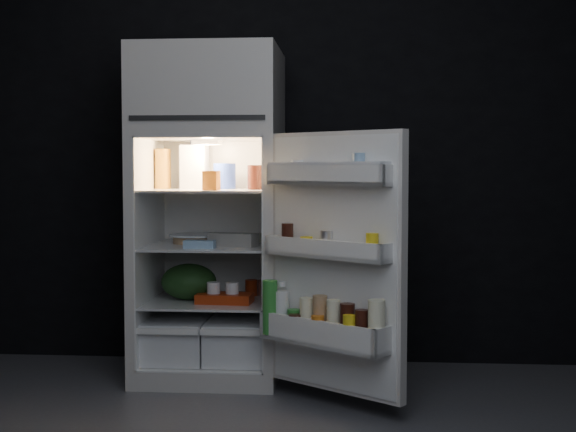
# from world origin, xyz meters

# --- Properties ---
(wall_back) EXTENTS (4.00, 0.00, 2.70)m
(wall_back) POSITION_xyz_m (0.00, 1.70, 1.35)
(wall_back) COLOR black
(wall_back) RESTS_ON ground
(refrigerator) EXTENTS (0.76, 0.71, 1.78)m
(refrigerator) POSITION_xyz_m (-0.16, 1.32, 0.96)
(refrigerator) COLOR silver
(refrigerator) RESTS_ON ground
(fridge_door) EXTENTS (0.69, 0.59, 1.22)m
(fridge_door) POSITION_xyz_m (0.52, 0.72, 0.67)
(fridge_door) COLOR silver
(fridge_door) RESTS_ON ground
(milk_jug) EXTENTS (0.14, 0.14, 0.24)m
(milk_jug) POSITION_xyz_m (-0.26, 1.37, 1.15)
(milk_jug) COLOR white
(milk_jug) RESTS_ON refrigerator
(mayo_jar) EXTENTS (0.16, 0.16, 0.14)m
(mayo_jar) POSITION_xyz_m (-0.09, 1.36, 1.10)
(mayo_jar) COLOR #203AB1
(mayo_jar) RESTS_ON refrigerator
(jam_jar) EXTENTS (0.10, 0.10, 0.13)m
(jam_jar) POSITION_xyz_m (0.10, 1.25, 1.09)
(jam_jar) COLOR black
(jam_jar) RESTS_ON refrigerator
(amber_bottle) EXTENTS (0.11, 0.11, 0.22)m
(amber_bottle) POSITION_xyz_m (-0.44, 1.37, 1.14)
(amber_bottle) COLOR #C07D1E
(amber_bottle) RESTS_ON refrigerator
(small_carton) EXTENTS (0.09, 0.07, 0.10)m
(small_carton) POSITION_xyz_m (-0.12, 1.11, 1.08)
(small_carton) COLOR orange
(small_carton) RESTS_ON refrigerator
(egg_carton) EXTENTS (0.28, 0.17, 0.07)m
(egg_carton) POSITION_xyz_m (-0.02, 1.19, 0.76)
(egg_carton) COLOR gray
(egg_carton) RESTS_ON refrigerator
(pie) EXTENTS (0.34, 0.34, 0.04)m
(pie) POSITION_xyz_m (-0.24, 1.36, 0.75)
(pie) COLOR tan
(pie) RESTS_ON refrigerator
(flat_package) EXTENTS (0.16, 0.08, 0.04)m
(flat_package) POSITION_xyz_m (-0.18, 1.09, 0.75)
(flat_package) COLOR #7EA3C3
(flat_package) RESTS_ON refrigerator
(wrapped_pkg) EXTENTS (0.15, 0.14, 0.05)m
(wrapped_pkg) POSITION_xyz_m (0.03, 1.42, 0.75)
(wrapped_pkg) COLOR #EFEDC4
(wrapped_pkg) RESTS_ON refrigerator
(produce_bag) EXTENTS (0.34, 0.31, 0.20)m
(produce_bag) POSITION_xyz_m (-0.27, 1.27, 0.52)
(produce_bag) COLOR #193815
(produce_bag) RESTS_ON refrigerator
(yogurt_tray) EXTENTS (0.30, 0.18, 0.05)m
(yogurt_tray) POSITION_xyz_m (-0.06, 1.17, 0.45)
(yogurt_tray) COLOR #9E2B0D
(yogurt_tray) RESTS_ON refrigerator
(small_can_red) EXTENTS (0.07, 0.07, 0.09)m
(small_can_red) POSITION_xyz_m (0.05, 1.42, 0.47)
(small_can_red) COLOR #9E2B0D
(small_can_red) RESTS_ON refrigerator
(small_can_silver) EXTENTS (0.10, 0.10, 0.09)m
(small_can_silver) POSITION_xyz_m (0.11, 1.45, 0.47)
(small_can_silver) COLOR white
(small_can_silver) RESTS_ON refrigerator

